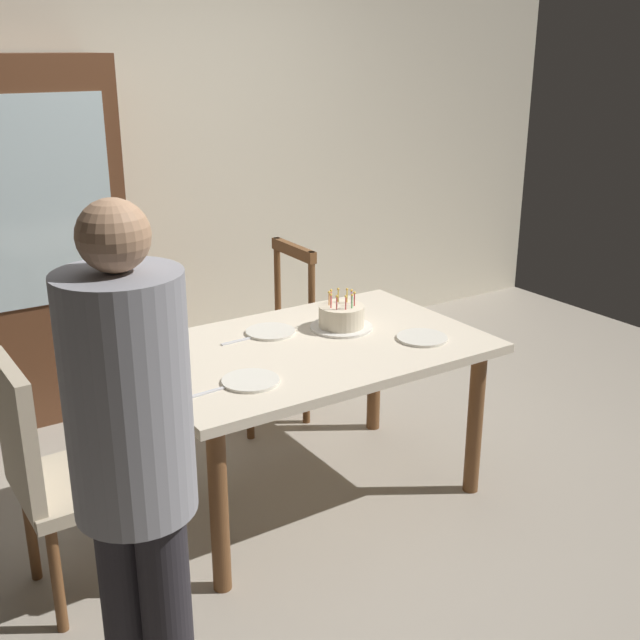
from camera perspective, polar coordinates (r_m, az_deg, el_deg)
name	(u,v)px	position (r m, az deg, el deg)	size (l,w,h in m)	color
ground	(311,493)	(3.66, -0.67, -12.51)	(6.40, 6.40, 0.00)	#9E9384
back_wall	(142,160)	(4.82, -12.86, 11.32)	(6.40, 0.10, 2.60)	beige
dining_table	(310,364)	(3.37, -0.71, -3.23)	(1.46, 0.95, 0.73)	beige
birthday_cake	(342,318)	(3.51, 1.58, 0.16)	(0.28, 0.28, 0.17)	silver
plate_near_celebrant	(251,381)	(2.98, -5.08, -4.43)	(0.22, 0.22, 0.01)	silver
plate_far_side	(270,332)	(3.47, -3.63, -0.86)	(0.22, 0.22, 0.01)	silver
plate_near_guest	(422,338)	(3.42, 7.44, -1.30)	(0.22, 0.22, 0.01)	silver
fork_near_celebrant	(212,391)	(2.91, -7.86, -5.15)	(0.18, 0.02, 0.01)	silver
fork_far_side	(240,340)	(3.39, -5.85, -1.49)	(0.18, 0.02, 0.01)	silver
chair_spindle_back	(267,339)	(4.18, -3.87, -1.35)	(0.45, 0.45, 0.95)	tan
chair_upholstered	(56,468)	(2.94, -18.68, -10.20)	(0.45, 0.44, 0.95)	tan
person_celebrant	(134,463)	(2.12, -13.42, -10.09)	(0.32, 0.32, 1.60)	#262328
china_cabinet	(13,246)	(4.38, -21.48, 5.05)	(1.10, 0.45, 1.90)	#56331E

